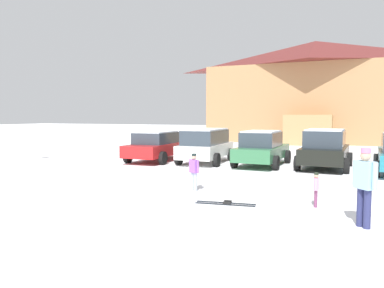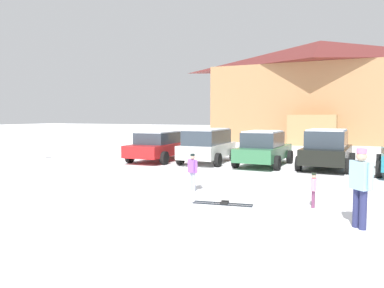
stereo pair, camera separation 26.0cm
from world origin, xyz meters
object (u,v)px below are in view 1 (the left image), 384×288
Objects in this scene: ski_lodge at (314,91)px; parked_black_sedan at (325,149)px; skier_adult_in_blue_parka at (365,183)px; skier_child_in_pink_snowsuit at (316,188)px; skier_child_in_purple_jacket at (194,170)px; parked_red_sedan at (158,146)px; pair_of_skis at (226,203)px; parked_white_suv at (206,145)px; parked_green_coupe at (262,148)px.

parked_black_sedan is at bearing -83.16° from ski_lodge.
skier_adult_in_blue_parka is (1.36, -8.95, 0.08)m from parked_black_sedan.
skier_child_in_purple_jacket is at bearing 169.70° from skier_child_in_pink_snowsuit.
parked_red_sedan is at bearing -177.04° from parked_black_sedan.
skier_child_in_pink_snowsuit is at bearing 126.83° from skier_adult_in_blue_parka.
skier_child_in_purple_jacket reaches higher than pair_of_skis.
parked_white_suv is 2.78m from parked_green_coupe.
ski_lodge is 4.30× the size of parked_green_coupe.
parked_black_sedan reaches higher than skier_child_in_pink_snowsuit.
parked_white_suv is at bearing -100.63° from ski_lodge.
skier_adult_in_blue_parka is at bearing -23.92° from skier_child_in_purple_jacket.
parked_red_sedan is 5.22× the size of skier_child_in_pink_snowsuit.
skier_child_in_purple_jacket is (2.16, -6.61, -0.25)m from parked_white_suv.
pair_of_skis is (-1.93, -8.12, -0.85)m from parked_black_sedan.
ski_lodge is 11.39× the size of pair_of_skis.
skier_child_in_purple_jacket is at bearing 138.90° from pair_of_skis.
skier_child_in_pink_snowsuit is (3.67, -0.67, -0.15)m from skier_child_in_purple_jacket.
parked_white_suv is 0.95× the size of parked_green_coupe.
ski_lodge is at bearing 88.02° from parked_green_coupe.
parked_black_sedan is 7.53m from skier_child_in_pink_snowsuit.
ski_lodge is 3.96× the size of parked_red_sedan.
parked_black_sedan is 2.48× the size of skier_adult_in_blue_parka.
parked_black_sedan reaches higher than skier_child_in_purple_jacket.
skier_adult_in_blue_parka reaches higher than pair_of_skis.
parked_white_suv is 6.96m from skier_child_in_purple_jacket.
ski_lodge is at bearing 97.45° from skier_adult_in_blue_parka.
pair_of_skis is at bearing -103.35° from parked_black_sedan.
ski_lodge reaches higher than pair_of_skis.
parked_green_coupe is 2.65× the size of pair_of_skis.
skier_adult_in_blue_parka is 3.52m from pair_of_skis.
skier_adult_in_blue_parka reaches higher than parked_red_sedan.
skier_child_in_purple_jacket is (-3.39, -6.84, -0.21)m from parked_black_sedan.
skier_child_in_pink_snowsuit is at bearing -67.48° from parked_green_coupe.
parked_red_sedan is at bearing 126.59° from skier_child_in_purple_jacket.
parked_green_coupe reaches higher than skier_child_in_purple_jacket.
skier_adult_in_blue_parka is (4.13, -8.80, 0.12)m from parked_green_coupe.
parked_white_suv is 9.34m from skier_child_in_pink_snowsuit.
parked_red_sedan is at bearing 139.97° from skier_child_in_pink_snowsuit.
pair_of_skis is at bearing 165.79° from skier_adult_in_blue_parka.
parked_green_coupe is 7.98m from skier_child_in_pink_snowsuit.
parked_red_sedan is 5.39m from parked_green_coupe.
parked_green_coupe reaches higher than pair_of_skis.
parked_white_suv reaches higher than skier_child_in_pink_snowsuit.
skier_child_in_purple_jacket reaches higher than skier_child_in_pink_snowsuit.
parked_black_sedan is 9.05m from skier_adult_in_blue_parka.
ski_lodge is at bearing 96.84° from parked_black_sedan.
pair_of_skis is at bearing -41.10° from skier_child_in_purple_jacket.
parked_green_coupe reaches higher than skier_child_in_pink_snowsuit.
parked_white_suv is 2.53× the size of pair_of_skis.
parked_green_coupe is 6.73m from skier_child_in_purple_jacket.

